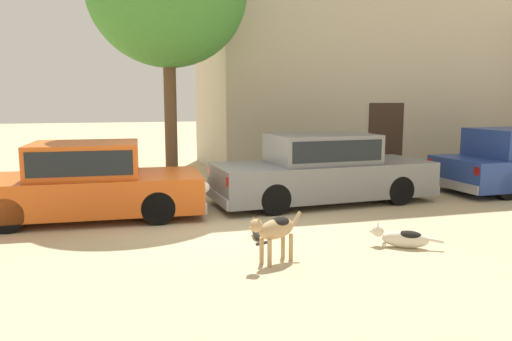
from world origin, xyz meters
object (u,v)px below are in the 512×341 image
(parked_sedan_second, at_px, (323,169))
(stray_dog_spotted, at_px, (275,229))
(stray_dog_tan, at_px, (402,238))
(stray_cat, at_px, (258,234))
(parked_sedan_nearest, at_px, (88,181))

(parked_sedan_second, xyz_separation_m, stray_dog_spotted, (-2.20, -3.49, -0.26))
(parked_sedan_second, bearing_deg, stray_dog_tan, -95.86)
(stray_dog_spotted, relative_size, stray_cat, 1.44)
(stray_dog_tan, xyz_separation_m, stray_cat, (-1.95, 1.04, -0.08))
(stray_cat, bearing_deg, stray_dog_tan, -117.89)
(stray_dog_spotted, bearing_deg, parked_sedan_second, -148.36)
(parked_sedan_nearest, bearing_deg, parked_sedan_second, 4.05)
(stray_cat, bearing_deg, parked_sedan_nearest, 50.68)
(stray_dog_spotted, bearing_deg, parked_sedan_nearest, -78.85)
(parked_sedan_second, height_order, stray_dog_spotted, parked_sedan_second)
(stray_dog_spotted, xyz_separation_m, stray_cat, (0.10, 1.18, -0.40))
(parked_sedan_second, relative_size, stray_cat, 7.68)
(parked_sedan_second, bearing_deg, parked_sedan_nearest, 178.01)
(stray_dog_spotted, relative_size, stray_dog_tan, 0.95)
(parked_sedan_nearest, xyz_separation_m, parked_sedan_second, (4.77, 0.11, 0.03))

